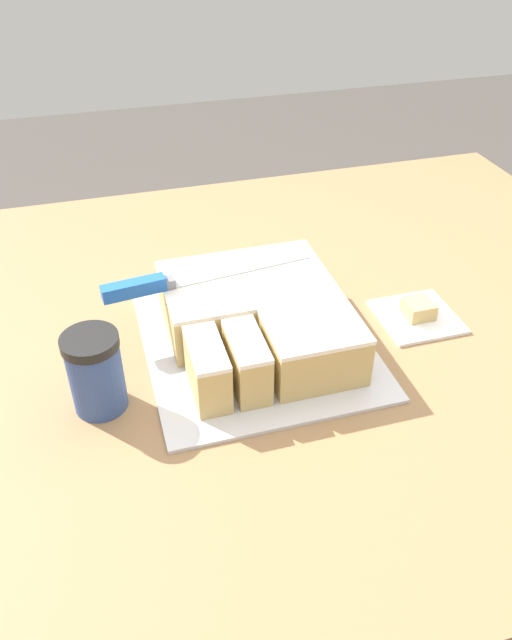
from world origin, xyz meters
TOP-DOWN VIEW (x-y plane):
  - ground_plane at (0.00, 0.00)m, footprint 8.00×8.00m
  - countertop at (0.00, 0.00)m, footprint 1.40×1.10m
  - cake_board at (-0.06, -0.04)m, footprint 0.34×0.37m
  - cake at (-0.06, -0.04)m, footprint 0.26×0.29m
  - knife at (-0.19, 0.02)m, footprint 0.33×0.06m
  - coffee_cup at (-0.30, -0.11)m, footprint 0.08×0.08m
  - paper_napkin at (0.21, -0.05)m, footprint 0.12×0.12m
  - brownie at (0.21, -0.05)m, footprint 0.05×0.05m

SIDE VIEW (x-z plane):
  - ground_plane at x=0.00m, z-range 0.00..0.00m
  - countertop at x=0.00m, z-range 0.00..0.91m
  - cake_board at x=-0.06m, z-range 0.91..0.92m
  - paper_napkin at x=0.21m, z-range 0.91..0.92m
  - brownie at x=0.21m, z-range 0.92..0.94m
  - cake at x=-0.06m, z-range 0.92..1.00m
  - coffee_cup at x=-0.30m, z-range 0.91..1.03m
  - knife at x=-0.19m, z-range 1.00..1.02m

